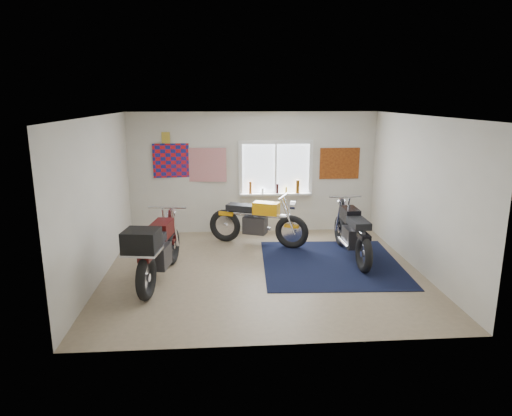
{
  "coord_description": "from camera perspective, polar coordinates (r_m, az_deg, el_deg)",
  "views": [
    {
      "loc": [
        -0.68,
        -7.57,
        2.99
      ],
      "look_at": [
        -0.09,
        0.4,
        1.05
      ],
      "focal_mm": 32.0,
      "sensor_mm": 36.0,
      "label": 1
    }
  ],
  "objects": [
    {
      "name": "window_assembly",
      "position": [
        10.24,
        2.47,
        4.5
      ],
      "size": [
        1.66,
        0.17,
        1.26
      ],
      "color": "white",
      "rests_on": "room_shell"
    },
    {
      "name": "flag_display",
      "position": [
        10.16,
        -11.22,
        8.62
      ],
      "size": [
        1.6,
        0.1,
        1.17
      ],
      "color": "red",
      "rests_on": "room_shell"
    },
    {
      "name": "navy_rug",
      "position": [
        8.62,
        9.35,
        -6.82
      ],
      "size": [
        2.62,
        2.72,
        0.01
      ],
      "primitive_type": "cube",
      "rotation": [
        0.0,
        0.0,
        -0.05
      ],
      "color": "black",
      "rests_on": "ground"
    },
    {
      "name": "maroon_tourer",
      "position": [
        7.59,
        -12.35,
        -5.11
      ],
      "size": [
        0.83,
        2.25,
        1.14
      ],
      "rotation": [
        0.0,
        0.0,
        1.42
      ],
      "color": "black",
      "rests_on": "ground"
    },
    {
      "name": "oil_bottles",
      "position": [
        10.24,
        2.89,
        2.56
      ],
      "size": [
        1.14,
        0.09,
        0.3
      ],
      "color": "#8E4714",
      "rests_on": "window_assembly"
    },
    {
      "name": "black_chrome_bike",
      "position": [
        8.85,
        11.91,
        -3.13
      ],
      "size": [
        0.66,
        2.15,
        1.11
      ],
      "rotation": [
        0.0,
        0.0,
        1.59
      ],
      "color": "black",
      "rests_on": "navy_rug"
    },
    {
      "name": "room_shell",
      "position": [
        7.72,
        0.91,
        3.55
      ],
      "size": [
        5.5,
        5.5,
        5.5
      ],
      "color": "white",
      "rests_on": "ground"
    },
    {
      "name": "ground",
      "position": [
        8.17,
        0.87,
        -7.85
      ],
      "size": [
        5.5,
        5.5,
        0.0
      ],
      "primitive_type": "plane",
      "color": "#9E896B",
      "rests_on": "ground"
    },
    {
      "name": "yellow_triumph",
      "position": [
        9.45,
        0.14,
        -1.8
      ],
      "size": [
        2.05,
        0.99,
        1.09
      ],
      "rotation": [
        0.0,
        0.0,
        -0.4
      ],
      "color": "black",
      "rests_on": "ground"
    },
    {
      "name": "triumph_poster",
      "position": [
        10.49,
        10.4,
        5.5
      ],
      "size": [
        0.9,
        0.03,
        0.7
      ],
      "primitive_type": "cube",
      "color": "#A54C14",
      "rests_on": "room_shell"
    }
  ]
}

